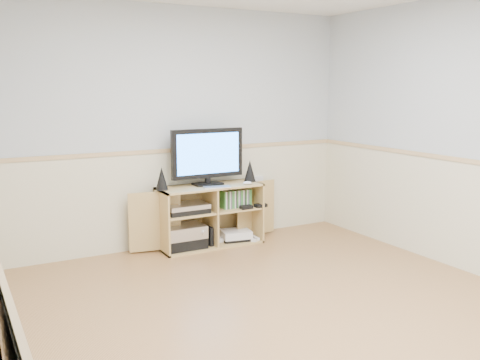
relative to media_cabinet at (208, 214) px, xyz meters
name	(u,v)px	position (x,y,z in m)	size (l,w,h in m)	color
room	(283,154)	(-0.34, -1.94, 0.88)	(4.04, 4.54, 2.54)	tan
media_cabinet	(208,214)	(0.00, 0.00, 0.00)	(1.72, 0.41, 0.65)	tan
monitor	(208,155)	(0.00, 0.00, 0.64)	(0.81, 0.18, 0.60)	black
speaker_left	(162,179)	(-0.53, -0.03, 0.43)	(0.13, 0.13, 0.23)	black
speaker_right	(250,171)	(0.50, -0.03, 0.44)	(0.13, 0.13, 0.24)	black
keyboard	(217,187)	(0.02, -0.19, 0.32)	(0.28, 0.11, 0.01)	silver
mouse	(247,183)	(0.38, -0.19, 0.34)	(0.10, 0.06, 0.04)	white
av_components	(184,229)	(-0.30, -0.05, -0.11)	(0.52, 0.32, 0.47)	black
game_consoles	(234,235)	(0.29, -0.06, -0.26)	(0.46, 0.31, 0.11)	white
game_cases	(236,198)	(0.30, -0.07, 0.15)	(0.33, 0.14, 0.19)	#3F8C3F
wall_outlet	(258,181)	(0.72, 0.17, 0.27)	(0.12, 0.03, 0.12)	white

